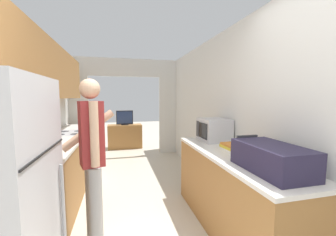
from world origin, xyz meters
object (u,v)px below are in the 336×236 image
(range_oven, at_px, (71,157))
(television, at_px, (125,118))
(person, at_px, (92,159))
(book_stack, at_px, (233,147))
(microwave, at_px, (214,130))
(tv_cabinet, at_px, (125,136))
(suitcase, at_px, (271,158))

(range_oven, height_order, television, television)
(person, bearing_deg, range_oven, 0.85)
(book_stack, relative_size, television, 0.60)
(microwave, relative_size, book_stack, 1.54)
(range_oven, xyz_separation_m, book_stack, (2.13, -1.79, 0.49))
(range_oven, height_order, person, person)
(range_oven, height_order, tv_cabinet, range_oven)
(person, relative_size, suitcase, 2.53)
(range_oven, relative_size, book_stack, 3.60)
(book_stack, bearing_deg, tv_cabinet, 104.79)
(suitcase, height_order, tv_cabinet, suitcase)
(tv_cabinet, bearing_deg, person, -96.34)
(suitcase, xyz_separation_m, tv_cabinet, (-1.04, 4.81, -0.66))
(range_oven, relative_size, suitcase, 1.55)
(microwave, bearing_deg, range_oven, 150.63)
(person, relative_size, tv_cabinet, 1.71)
(suitcase, xyz_separation_m, microwave, (0.09, 1.25, 0.04))
(book_stack, bearing_deg, suitcase, -94.48)
(tv_cabinet, xyz_separation_m, television, (0.00, -0.04, 0.56))
(microwave, height_order, television, microwave)
(suitcase, bearing_deg, television, 102.29)
(range_oven, distance_m, television, 2.57)
(person, bearing_deg, book_stack, -107.29)
(person, bearing_deg, suitcase, -131.59)
(book_stack, bearing_deg, person, 179.80)
(suitcase, distance_m, book_stack, 0.68)
(book_stack, height_order, television, television)
(person, height_order, suitcase, person)
(book_stack, height_order, tv_cabinet, book_stack)
(range_oven, bearing_deg, television, 65.77)
(range_oven, bearing_deg, microwave, -29.37)
(tv_cabinet, bearing_deg, microwave, -72.39)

